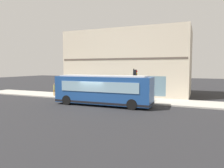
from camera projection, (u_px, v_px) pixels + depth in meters
ground at (95, 106)px, 20.93m from camera, size 120.00×120.00×0.00m
sidewalk_curb at (113, 99)px, 25.22m from camera, size 4.13×40.00×0.15m
building_corner at (128, 63)px, 30.47m from camera, size 8.15×17.24×9.01m
city_bus_nearside at (103, 90)px, 21.12m from camera, size 2.76×10.09×3.07m
traffic_light_near_corner at (135, 79)px, 22.26m from camera, size 0.32×0.49×3.58m
fire_hydrant at (134, 95)px, 24.77m from camera, size 0.35×0.35×0.74m
pedestrian_by_light_pole at (88, 89)px, 26.30m from camera, size 0.32×0.32×1.73m
pedestrian_near_building_entrance at (55, 89)px, 27.27m from camera, size 0.32×0.32×1.61m
pedestrian_near_hydrant at (72, 90)px, 25.71m from camera, size 0.32×0.32×1.57m
pedestrian_walking_along_curb at (60, 88)px, 26.64m from camera, size 0.32×0.32×1.75m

